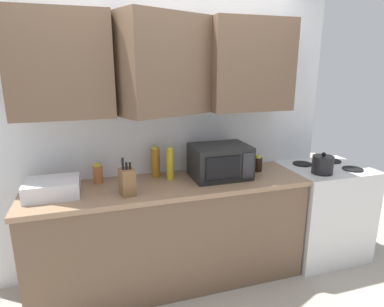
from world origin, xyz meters
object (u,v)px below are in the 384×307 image
object	(u,v)px
microwave	(220,161)
knife_block	(127,182)
bottle_soy_dark	(258,164)
dish_rack	(52,188)
bottle_amber_vinegar	(155,162)
kettle	(323,164)
bottle_spice_jar	(98,174)
stove_range	(322,211)
bottle_yellow_mustard	(170,164)

from	to	relation	value
microwave	knife_block	world-z (taller)	knife_block
knife_block	bottle_soy_dark	xyz separation A→B (m)	(1.19, 0.22, -0.04)
dish_rack	bottle_amber_vinegar	size ratio (longest dim) A/B	1.47
kettle	bottle_spice_jar	bearing A→B (deg)	169.81
knife_block	bottle_soy_dark	bearing A→B (deg)	10.45
stove_range	bottle_yellow_mustard	world-z (taller)	bottle_yellow_mustard
stove_range	kettle	xyz separation A→B (m)	(-0.17, -0.14, 0.53)
dish_rack	bottle_soy_dark	size ratio (longest dim) A/B	2.57
bottle_soy_dark	bottle_yellow_mustard	size ratio (longest dim) A/B	0.54
microwave	bottle_amber_vinegar	size ratio (longest dim) A/B	1.85
stove_range	dish_rack	world-z (taller)	dish_rack
bottle_amber_vinegar	microwave	bearing A→B (deg)	-19.32
bottle_yellow_mustard	bottle_spice_jar	distance (m)	0.59
stove_range	knife_block	world-z (taller)	knife_block
stove_range	knife_block	xyz separation A→B (m)	(-1.87, -0.13, 0.55)
knife_block	bottle_yellow_mustard	bearing A→B (deg)	32.79
stove_range	bottle_soy_dark	bearing A→B (deg)	172.47
bottle_yellow_mustard	bottle_amber_vinegar	size ratio (longest dim) A/B	1.06
microwave	knife_block	size ratio (longest dim) A/B	1.67
dish_rack	microwave	bearing A→B (deg)	0.81
bottle_soy_dark	bottle_yellow_mustard	bearing A→B (deg)	177.95
kettle	bottle_soy_dark	world-z (taller)	kettle
bottle_soy_dark	bottle_amber_vinegar	xyz separation A→B (m)	(-0.91, 0.13, 0.06)
kettle	bottle_yellow_mustard	xyz separation A→B (m)	(-1.32, 0.26, 0.05)
stove_range	dish_rack	distance (m)	2.45
stove_range	knife_block	bearing A→B (deg)	-176.08
bottle_soy_dark	bottle_spice_jar	bearing A→B (deg)	175.42
microwave	bottle_yellow_mustard	bearing A→B (deg)	168.97
bottle_yellow_mustard	bottle_amber_vinegar	world-z (taller)	bottle_yellow_mustard
kettle	knife_block	bearing A→B (deg)	179.61
bottle_yellow_mustard	bottle_amber_vinegar	xyz separation A→B (m)	(-0.11, 0.10, -0.01)
stove_range	bottle_spice_jar	xyz separation A→B (m)	(-2.07, 0.20, 0.53)
dish_rack	knife_block	distance (m)	0.55
kettle	dish_rack	bearing A→B (deg)	175.89
kettle	microwave	xyz separation A→B (m)	(-0.90, 0.18, 0.05)
knife_block	dish_rack	bearing A→B (deg)	164.23
knife_block	bottle_amber_vinegar	world-z (taller)	knife_block
dish_rack	bottle_yellow_mustard	size ratio (longest dim) A/B	1.38
dish_rack	bottle_yellow_mustard	xyz separation A→B (m)	(0.91, 0.10, 0.07)
knife_block	bottle_yellow_mustard	xyz separation A→B (m)	(0.38, 0.25, 0.03)
dish_rack	bottle_spice_jar	bearing A→B (deg)	28.98
bottle_yellow_mustard	bottle_spice_jar	xyz separation A→B (m)	(-0.58, 0.08, -0.05)
stove_range	bottle_spice_jar	size ratio (longest dim) A/B	5.59
microwave	bottle_yellow_mustard	xyz separation A→B (m)	(-0.41, 0.08, -0.01)
bottle_amber_vinegar	bottle_soy_dark	bearing A→B (deg)	-8.16
kettle	microwave	size ratio (longest dim) A/B	0.38
microwave	bottle_soy_dark	distance (m)	0.40
microwave	bottle_amber_vinegar	world-z (taller)	microwave
bottle_yellow_mustard	bottle_spice_jar	bearing A→B (deg)	171.98
kettle	bottle_yellow_mustard	size ratio (longest dim) A/B	0.66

